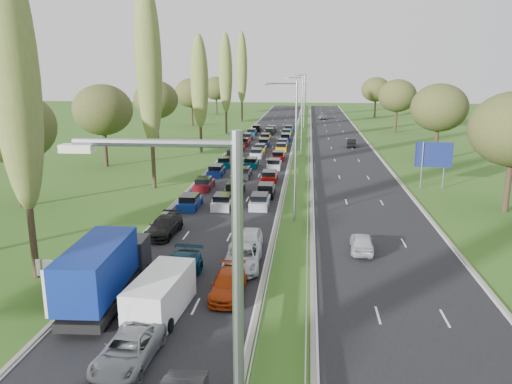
% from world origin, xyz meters
% --- Properties ---
extents(ground, '(260.00, 260.00, 0.00)m').
position_xyz_m(ground, '(4.50, 80.00, 0.00)').
color(ground, '#32591B').
rests_on(ground, ground).
extents(near_carriageway, '(10.50, 215.00, 0.04)m').
position_xyz_m(near_carriageway, '(-2.25, 82.50, 0.00)').
color(near_carriageway, black).
rests_on(near_carriageway, ground).
extents(far_carriageway, '(10.50, 215.00, 0.04)m').
position_xyz_m(far_carriageway, '(11.25, 82.50, 0.00)').
color(far_carriageway, black).
rests_on(far_carriageway, ground).
extents(central_reservation, '(2.36, 215.00, 0.32)m').
position_xyz_m(central_reservation, '(4.50, 82.50, 0.55)').
color(central_reservation, gray).
rests_on(central_reservation, ground).
extents(lamp_columns, '(0.18, 140.18, 12.00)m').
position_xyz_m(lamp_columns, '(4.50, 78.00, 6.00)').
color(lamp_columns, gray).
rests_on(lamp_columns, ground).
extents(poplar_row, '(2.80, 127.80, 22.44)m').
position_xyz_m(poplar_row, '(-11.50, 68.17, 12.39)').
color(poplar_row, '#2D2116').
rests_on(poplar_row, ground).
extents(woodland_left, '(8.00, 166.00, 11.10)m').
position_xyz_m(woodland_left, '(-22.00, 62.63, 7.68)').
color(woodland_left, '#2D2116').
rests_on(woodland_left, ground).
extents(woodland_right, '(8.00, 153.00, 11.10)m').
position_xyz_m(woodland_right, '(24.00, 66.67, 7.68)').
color(woodland_right, '#2D2116').
rests_on(woodland_right, ground).
extents(traffic_queue_fill, '(8.98, 66.74, 0.80)m').
position_xyz_m(traffic_queue_fill, '(-2.25, 77.31, 0.44)').
color(traffic_queue_fill, navy).
rests_on(traffic_queue_fill, ground).
extents(near_car_3, '(2.32, 5.12, 1.45)m').
position_xyz_m(near_car_3, '(-5.74, 37.94, 0.75)').
color(near_car_3, black).
rests_on(near_car_3, near_carriageway).
extents(near_car_6, '(2.42, 4.89, 1.33)m').
position_xyz_m(near_car_6, '(-2.24, 20.20, 0.69)').
color(near_car_6, gray).
rests_on(near_car_6, near_carriageway).
extents(near_car_7, '(2.58, 5.65, 1.60)m').
position_xyz_m(near_car_7, '(-2.32, 29.01, 0.82)').
color(near_car_7, '#042B46').
rests_on(near_car_7, near_carriageway).
extents(near_car_10, '(2.50, 5.17, 1.42)m').
position_xyz_m(near_car_10, '(1.37, 31.92, 0.73)').
color(near_car_10, silver).
rests_on(near_car_10, near_carriageway).
extents(near_car_11, '(1.95, 4.64, 1.34)m').
position_xyz_m(near_car_11, '(1.10, 27.62, 0.69)').
color(near_car_11, '#A6310A').
rests_on(near_car_11, near_carriageway).
extents(near_car_12, '(1.85, 4.41, 1.49)m').
position_xyz_m(near_car_12, '(1.46, 35.20, 0.76)').
color(near_car_12, silver).
rests_on(near_car_12, near_carriageway).
extents(far_car_0, '(1.85, 4.14, 1.38)m').
position_xyz_m(far_car_0, '(9.61, 35.82, 0.71)').
color(far_car_0, '#AEB4B8').
rests_on(far_car_0, far_carriageway).
extents(far_car_1, '(1.78, 4.38, 1.41)m').
position_xyz_m(far_car_1, '(12.98, 87.61, 0.73)').
color(far_car_1, black).
rests_on(far_car_1, far_carriageway).
extents(far_car_2, '(2.37, 4.97, 1.37)m').
position_xyz_m(far_car_2, '(9.38, 138.43, 0.70)').
color(far_car_2, slate).
rests_on(far_car_2, far_carriageway).
extents(blue_lorry, '(2.48, 8.93, 3.77)m').
position_xyz_m(blue_lorry, '(-5.59, 25.94, 1.96)').
color(blue_lorry, black).
rests_on(blue_lorry, near_carriageway).
extents(white_van_front, '(2.20, 5.62, 2.26)m').
position_xyz_m(white_van_front, '(-2.11, 25.12, 1.16)').
color(white_van_front, white).
rests_on(white_van_front, near_carriageway).
extents(white_van_rear, '(1.85, 4.72, 1.90)m').
position_xyz_m(white_van_rear, '(-2.30, 24.71, 0.97)').
color(white_van_rear, white).
rests_on(white_van_rear, near_carriageway).
extents(info_sign, '(1.50, 0.17, 2.10)m').
position_xyz_m(info_sign, '(-9.40, 26.77, 1.37)').
color(info_sign, gray).
rests_on(info_sign, ground).
extents(direction_sign, '(3.99, 0.44, 5.20)m').
position_xyz_m(direction_sign, '(19.40, 57.10, 3.57)').
color(direction_sign, gray).
rests_on(direction_sign, ground).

